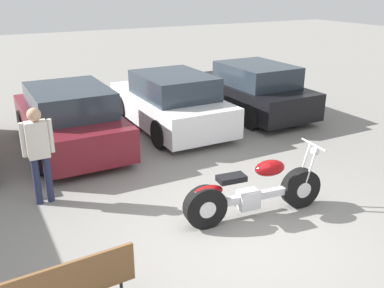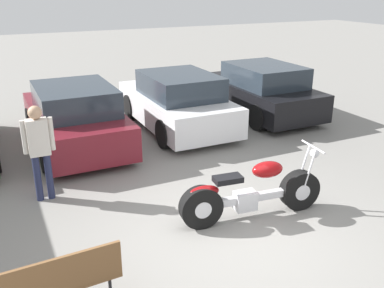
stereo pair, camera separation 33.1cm
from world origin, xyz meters
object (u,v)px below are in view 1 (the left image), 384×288
object	(u,v)px
parked_car_maroon	(69,119)
parked_car_black	(252,90)
parked_car_white	(171,103)
person_standing	(38,148)
park_bench	(62,287)
motorcycle	(253,192)

from	to	relation	value
parked_car_maroon	parked_car_black	distance (m)	5.28
parked_car_white	person_standing	bearing A→B (deg)	-144.44
park_bench	parked_car_white	bearing A→B (deg)	54.94
parked_car_black	park_bench	bearing A→B (deg)	-138.67
parked_car_white	parked_car_black	distance (m)	2.64
motorcycle	parked_car_white	size ratio (longest dim) A/B	0.60
parked_car_maroon	person_standing	xyz separation A→B (m)	(-1.04, -2.41, 0.32)
park_bench	person_standing	distance (m)	3.15
parked_car_white	parked_car_maroon	bearing A→B (deg)	-175.30
parked_car_white	park_bench	bearing A→B (deg)	-125.06
parked_car_white	person_standing	size ratio (longest dim) A/B	2.40
motorcycle	person_standing	bearing A→B (deg)	144.27
parked_car_maroon	motorcycle	bearing A→B (deg)	-67.66
parked_car_maroon	person_standing	distance (m)	2.65
motorcycle	park_bench	world-z (taller)	motorcycle
parked_car_white	person_standing	xyz separation A→B (m)	(-3.68, -2.63, 0.32)
person_standing	park_bench	bearing A→B (deg)	-96.27
motorcycle	park_bench	distance (m)	3.38
motorcycle	person_standing	distance (m)	3.60
parked_car_white	parked_car_black	world-z (taller)	same
person_standing	parked_car_black	bearing A→B (deg)	23.58
parked_car_black	park_bench	world-z (taller)	parked_car_black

